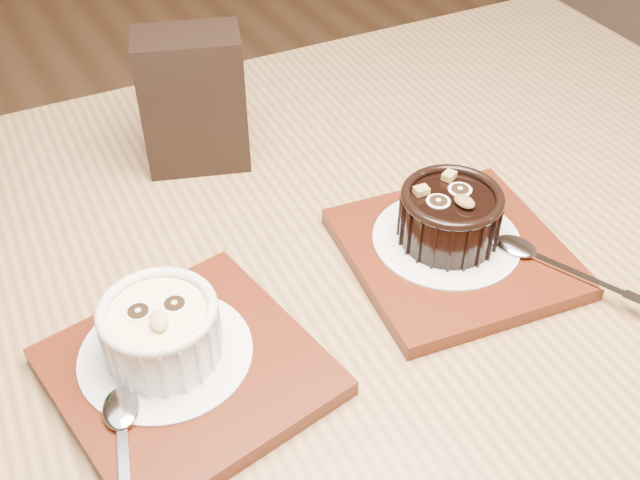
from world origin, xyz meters
The scene contains 10 objects.
table centered at (0.17, -0.15, 0.66)m, with size 1.25×0.87×0.75m.
tray_left centered at (0.07, -0.19, 0.76)m, with size 0.18×0.18×0.01m, color #531E0D.
doily_left centered at (0.06, -0.17, 0.77)m, with size 0.13×0.13×0.00m, color silver.
ramekin_white centered at (0.06, -0.17, 0.79)m, with size 0.09×0.09×0.05m.
spoon_left centered at (0.00, -0.24, 0.77)m, with size 0.03×0.13×0.01m, color silver, non-canonical shape.
tray_right centered at (0.32, -0.18, 0.76)m, with size 0.18×0.18×0.01m, color #531E0D.
doily_right centered at (0.32, -0.17, 0.77)m, with size 0.13×0.13×0.00m, color silver.
ramekin_dark centered at (0.32, -0.17, 0.79)m, with size 0.09×0.09×0.05m.
spoon_right centered at (0.38, -0.24, 0.77)m, with size 0.03×0.13×0.01m, color silver, non-canonical shape.
condiment_stand centered at (0.19, 0.07, 0.82)m, with size 0.10×0.06×0.14m, color black.
Camera 1 is at (-0.02, -0.55, 1.20)m, focal length 42.00 mm.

